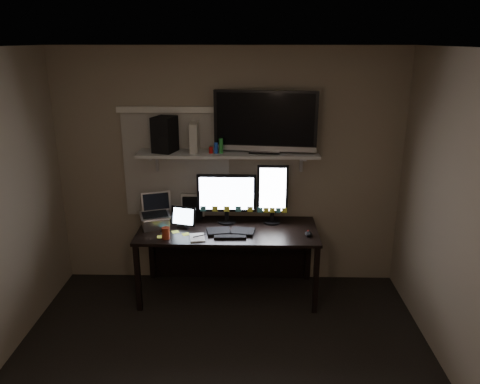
{
  "coord_description": "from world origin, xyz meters",
  "views": [
    {
      "loc": [
        0.22,
        -2.93,
        2.55
      ],
      "look_at": [
        0.13,
        1.25,
        1.18
      ],
      "focal_mm": 35.0,
      "sensor_mm": 36.0,
      "label": 1
    }
  ],
  "objects_px": {
    "desk": "(229,240)",
    "monitor_portrait": "(272,194)",
    "laptop": "(155,212)",
    "speaker": "(165,134)",
    "tv": "(265,122)",
    "keyboard": "(231,232)",
    "cup": "(166,233)",
    "tablet": "(183,217)",
    "mouse": "(308,234)",
    "monitor_landscape": "(227,198)",
    "game_console": "(195,137)"
  },
  "relations": [
    {
      "from": "speaker",
      "to": "desk",
      "type": "bearing_deg",
      "value": 10.54
    },
    {
      "from": "cup",
      "to": "game_console",
      "type": "height_order",
      "value": "game_console"
    },
    {
      "from": "game_console",
      "to": "speaker",
      "type": "bearing_deg",
      "value": -175.96
    },
    {
      "from": "tablet",
      "to": "speaker",
      "type": "xyz_separation_m",
      "value": [
        -0.18,
        0.17,
        0.81
      ]
    },
    {
      "from": "game_console",
      "to": "tablet",
      "type": "bearing_deg",
      "value": -120.93
    },
    {
      "from": "tv",
      "to": "speaker",
      "type": "distance_m",
      "value": 1.0
    },
    {
      "from": "monitor_landscape",
      "to": "game_console",
      "type": "height_order",
      "value": "game_console"
    },
    {
      "from": "cup",
      "to": "game_console",
      "type": "bearing_deg",
      "value": 62.17
    },
    {
      "from": "monitor_landscape",
      "to": "speaker",
      "type": "distance_m",
      "value": 0.9
    },
    {
      "from": "tv",
      "to": "game_console",
      "type": "xyz_separation_m",
      "value": [
        -0.7,
        0.03,
        -0.16
      ]
    },
    {
      "from": "tv",
      "to": "speaker",
      "type": "xyz_separation_m",
      "value": [
        -0.99,
        0.01,
        -0.13
      ]
    },
    {
      "from": "desk",
      "to": "laptop",
      "type": "relative_size",
      "value": 5.38
    },
    {
      "from": "desk",
      "to": "speaker",
      "type": "xyz_separation_m",
      "value": [
        -0.63,
        0.08,
        1.1
      ]
    },
    {
      "from": "mouse",
      "to": "tablet",
      "type": "xyz_separation_m",
      "value": [
        -1.24,
        0.18,
        0.09
      ]
    },
    {
      "from": "desk",
      "to": "monitor_portrait",
      "type": "xyz_separation_m",
      "value": [
        0.45,
        0.06,
        0.49
      ]
    },
    {
      "from": "monitor_portrait",
      "to": "tv",
      "type": "height_order",
      "value": "tv"
    },
    {
      "from": "monitor_portrait",
      "to": "game_console",
      "type": "distance_m",
      "value": 0.98
    },
    {
      "from": "tablet",
      "to": "tv",
      "type": "distance_m",
      "value": 1.26
    },
    {
      "from": "desk",
      "to": "tablet",
      "type": "bearing_deg",
      "value": -168.93
    },
    {
      "from": "mouse",
      "to": "tv",
      "type": "relative_size",
      "value": 0.11
    },
    {
      "from": "tv",
      "to": "game_console",
      "type": "height_order",
      "value": "tv"
    },
    {
      "from": "laptop",
      "to": "tv",
      "type": "relative_size",
      "value": 0.33
    },
    {
      "from": "monitor_landscape",
      "to": "tv",
      "type": "xyz_separation_m",
      "value": [
        0.39,
        0.01,
        0.79
      ]
    },
    {
      "from": "speaker",
      "to": "laptop",
      "type": "bearing_deg",
      "value": -104.57
    },
    {
      "from": "desk",
      "to": "monitor_landscape",
      "type": "bearing_deg",
      "value": 105.86
    },
    {
      "from": "keyboard",
      "to": "cup",
      "type": "relative_size",
      "value": 4.22
    },
    {
      "from": "mouse",
      "to": "cup",
      "type": "relative_size",
      "value": 0.96
    },
    {
      "from": "tablet",
      "to": "game_console",
      "type": "bearing_deg",
      "value": 75.06
    },
    {
      "from": "cup",
      "to": "tv",
      "type": "height_order",
      "value": "tv"
    },
    {
      "from": "laptop",
      "to": "tv",
      "type": "xyz_separation_m",
      "value": [
        1.1,
        0.16,
        0.89
      ]
    },
    {
      "from": "desk",
      "to": "laptop",
      "type": "bearing_deg",
      "value": -173.07
    },
    {
      "from": "desk",
      "to": "mouse",
      "type": "bearing_deg",
      "value": -18.44
    },
    {
      "from": "keyboard",
      "to": "tv",
      "type": "xyz_separation_m",
      "value": [
        0.33,
        0.29,
        1.04
      ]
    },
    {
      "from": "tablet",
      "to": "tv",
      "type": "relative_size",
      "value": 0.25
    },
    {
      "from": "monitor_landscape",
      "to": "cup",
      "type": "xyz_separation_m",
      "value": [
        -0.56,
        -0.43,
        -0.21
      ]
    },
    {
      "from": "keyboard",
      "to": "cup",
      "type": "bearing_deg",
      "value": -167.95
    },
    {
      "from": "keyboard",
      "to": "speaker",
      "type": "relative_size",
      "value": 1.35
    },
    {
      "from": "keyboard",
      "to": "speaker",
      "type": "distance_m",
      "value": 1.16
    },
    {
      "from": "keyboard",
      "to": "laptop",
      "type": "relative_size",
      "value": 1.42
    },
    {
      "from": "tablet",
      "to": "speaker",
      "type": "relative_size",
      "value": 0.73
    },
    {
      "from": "monitor_landscape",
      "to": "mouse",
      "type": "xyz_separation_m",
      "value": [
        0.81,
        -0.33,
        -0.25
      ]
    },
    {
      "from": "keyboard",
      "to": "cup",
      "type": "xyz_separation_m",
      "value": [
        -0.62,
        -0.15,
        0.04
      ]
    },
    {
      "from": "game_console",
      "to": "monitor_landscape",
      "type": "bearing_deg",
      "value": -7.1
    },
    {
      "from": "keyboard",
      "to": "tv",
      "type": "distance_m",
      "value": 1.13
    },
    {
      "from": "desk",
      "to": "tablet",
      "type": "height_order",
      "value": "tablet"
    },
    {
      "from": "monitor_landscape",
      "to": "tv",
      "type": "relative_size",
      "value": 0.6
    },
    {
      "from": "cup",
      "to": "monitor_portrait",
      "type": "bearing_deg",
      "value": 22.51
    },
    {
      "from": "speaker",
      "to": "tv",
      "type": "bearing_deg",
      "value": 17.6
    },
    {
      "from": "monitor_landscape",
      "to": "keyboard",
      "type": "xyz_separation_m",
      "value": [
        0.05,
        -0.28,
        -0.25
      ]
    },
    {
      "from": "monitor_portrait",
      "to": "keyboard",
      "type": "xyz_separation_m",
      "value": [
        -0.42,
        -0.28,
        -0.3
      ]
    }
  ]
}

